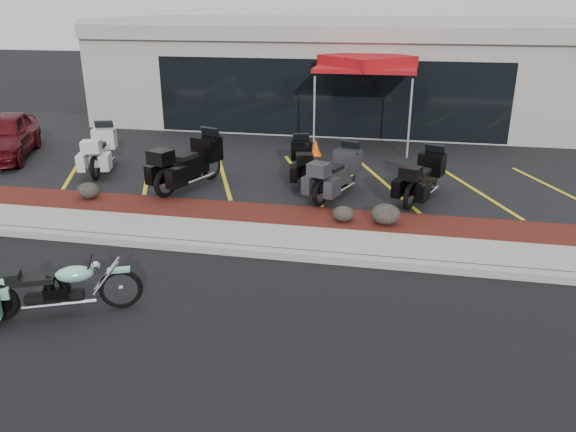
% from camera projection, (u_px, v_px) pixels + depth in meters
% --- Properties ---
extents(ground, '(90.00, 90.00, 0.00)m').
position_uv_depth(ground, '(247.00, 277.00, 9.97)').
color(ground, black).
rests_on(ground, ground).
extents(curb, '(24.00, 0.25, 0.15)m').
position_uv_depth(curb, '(259.00, 252.00, 10.77)').
color(curb, gray).
rests_on(curb, ground).
extents(sidewalk, '(24.00, 1.20, 0.15)m').
position_uv_depth(sidewalk, '(267.00, 238.00, 11.41)').
color(sidewalk, gray).
rests_on(sidewalk, ground).
extents(mulch_bed, '(24.00, 1.20, 0.16)m').
position_uv_depth(mulch_bed, '(280.00, 217.00, 12.51)').
color(mulch_bed, '#350F0C').
rests_on(mulch_bed, ground).
extents(upper_lot, '(26.00, 9.60, 0.15)m').
position_uv_depth(upper_lot, '(316.00, 156.00, 17.46)').
color(upper_lot, black).
rests_on(upper_lot, ground).
extents(dealership_building, '(18.00, 8.16, 4.00)m').
position_uv_depth(dealership_building, '(340.00, 71.00, 22.51)').
color(dealership_building, gray).
rests_on(dealership_building, ground).
extents(boulder_left, '(0.55, 0.46, 0.39)m').
position_uv_depth(boulder_left, '(88.00, 191.00, 13.40)').
color(boulder_left, black).
rests_on(boulder_left, mulch_bed).
extents(boulder_mid, '(0.48, 0.40, 0.34)m').
position_uv_depth(boulder_mid, '(343.00, 214.00, 12.00)').
color(boulder_mid, black).
rests_on(boulder_mid, mulch_bed).
extents(boulder_right, '(0.62, 0.52, 0.44)m').
position_uv_depth(boulder_right, '(385.00, 214.00, 11.82)').
color(boulder_right, black).
rests_on(boulder_right, mulch_bed).
extents(hero_cruiser, '(2.59, 1.61, 0.90)m').
position_uv_depth(hero_cruiser, '(120.00, 283.00, 8.79)').
color(hero_cruiser, '#7CC1A7').
rests_on(hero_cruiser, ground).
extents(touring_white, '(1.44, 2.35, 1.28)m').
position_uv_depth(touring_white, '(106.00, 143.00, 16.12)').
color(touring_white, silver).
rests_on(touring_white, upper_lot).
extents(touring_black_front, '(1.69, 2.59, 1.41)m').
position_uv_depth(touring_black_front, '(211.00, 153.00, 14.71)').
color(touring_black_front, black).
rests_on(touring_black_front, upper_lot).
extents(touring_black_mid, '(1.18, 2.08, 1.14)m').
position_uv_depth(touring_black_mid, '(301.00, 154.00, 15.20)').
color(touring_black_mid, black).
rests_on(touring_black_mid, upper_lot).
extents(touring_grey, '(1.49, 2.28, 1.24)m').
position_uv_depth(touring_grey, '(349.00, 165.00, 14.00)').
color(touring_grey, '#2F2F34').
rests_on(touring_grey, upper_lot).
extents(touring_black_rear, '(1.49, 2.23, 1.21)m').
position_uv_depth(touring_black_rear, '(433.00, 168.00, 13.75)').
color(touring_black_rear, black).
rests_on(touring_black_rear, upper_lot).
extents(parked_car, '(3.00, 4.27, 1.35)m').
position_uv_depth(parked_car, '(2.00, 136.00, 16.78)').
color(parked_car, '#4E0B11').
rests_on(parked_car, upper_lot).
extents(traffic_cone, '(0.39, 0.39, 0.49)m').
position_uv_depth(traffic_cone, '(316.00, 147.00, 17.22)').
color(traffic_cone, '#F55308').
rests_on(traffic_cone, upper_lot).
extents(popup_canopy, '(3.55, 3.55, 2.86)m').
position_uv_depth(popup_canopy, '(367.00, 64.00, 17.70)').
color(popup_canopy, silver).
rests_on(popup_canopy, upper_lot).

